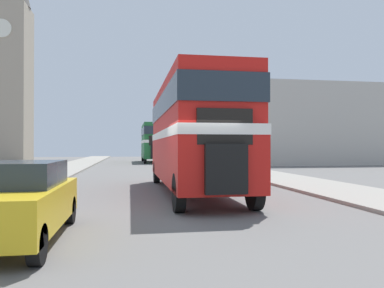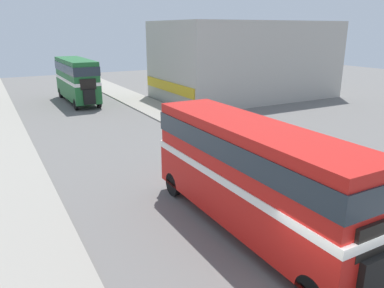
% 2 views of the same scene
% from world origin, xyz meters
% --- Properties ---
extents(ground_plane, '(120.00, 120.00, 0.00)m').
position_xyz_m(ground_plane, '(0.00, 0.00, 0.00)').
color(ground_plane, slate).
extents(double_decker_bus, '(2.49, 10.60, 4.19)m').
position_xyz_m(double_decker_bus, '(0.84, 4.12, 2.50)').
color(double_decker_bus, red).
rests_on(double_decker_bus, ground_plane).
extents(bus_distant, '(2.49, 9.65, 4.45)m').
position_xyz_m(bus_distant, '(1.16, 33.68, 2.64)').
color(bus_distant, '#1E602D').
rests_on(bus_distant, ground_plane).
extents(car_parked_near, '(1.69, 4.06, 1.52)m').
position_xyz_m(car_parked_near, '(-3.73, -2.77, 0.78)').
color(car_parked_near, gold).
rests_on(car_parked_near, ground_plane).
extents(pedestrian_walking, '(0.37, 0.37, 1.82)m').
position_xyz_m(pedestrian_walking, '(6.55, 13.27, 1.15)').
color(pedestrian_walking, '#282833').
rests_on(pedestrian_walking, sidewalk_right).
extents(church_tower, '(5.26, 5.26, 31.15)m').
position_xyz_m(church_tower, '(-16.78, 40.13, 15.93)').
color(church_tower, tan).
rests_on(church_tower, ground_plane).
extents(shop_building_block, '(18.81, 11.27, 8.17)m').
position_xyz_m(shop_building_block, '(18.40, 28.22, 4.08)').
color(shop_building_block, '#B2ADA3').
rests_on(shop_building_block, ground_plane).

